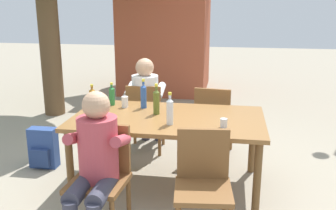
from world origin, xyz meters
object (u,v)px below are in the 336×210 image
Objects in this scene: bottle_amber at (92,97)px; bottle_blue at (144,96)px; bottle_clear at (170,111)px; person_in_plaid_shirt at (147,99)px; brick_kiosk at (166,18)px; dining_table at (168,124)px; chair_far_left at (145,114)px; chair_far_right at (213,118)px; table_knife at (96,122)px; cup_glass at (224,123)px; bottle_green at (112,95)px; person_in_white_shirt at (95,159)px; chair_near_right at (203,180)px; bottle_olive at (156,101)px; backpack_by_near_side at (43,149)px; cup_white at (125,102)px; chair_near_left at (101,172)px.

bottle_blue is at bearing 3.08° from bottle_amber.
bottle_blue reaches higher than bottle_clear.
person_in_plaid_shirt is at bearing 112.17° from bottle_clear.
brick_kiosk reaches higher than bottle_amber.
dining_table is 2.16× the size of chair_far_left.
chair_far_right is at bearing 0.03° from chair_far_left.
chair_far_left is 3.68× the size of table_knife.
table_knife is at bearing -177.60° from cup_glass.
bottle_green is at bearing -88.88° from brick_kiosk.
person_in_white_shirt is at bearing -115.31° from chair_far_right.
chair_near_right is 2.78× the size of bottle_olive.
person_in_white_shirt is at bearing -78.76° from bottle_green.
bottle_olive reaches higher than bottle_amber.
person_in_white_shirt is at bearing -90.00° from person_in_plaid_shirt.
bottle_blue is 1.00× the size of bottle_olive.
backpack_by_near_side is (-0.79, -0.13, -0.62)m from bottle_green.
chair_near_right is 0.79m from bottle_clear.
chair_far_right is (0.83, 0.00, 0.00)m from chair_far_left.
chair_near_right is at bearing -49.79° from cup_white.
chair_far_left is 0.82m from bottle_amber.
chair_near_left is 0.64m from table_knife.
chair_far_right is 0.99m from bottle_blue.
dining_table is 0.95m from chair_near_left.
dining_table is 2.16× the size of chair_near_right.
chair_near_left is 1.00× the size of chair_near_right.
cup_glass reaches higher than backpack_by_near_side.
bottle_clear is 0.93m from bottle_green.
chair_near_right reaches higher than cup_glass.
chair_near_left is (-0.42, -0.83, -0.17)m from dining_table.
bottle_olive reaches higher than dining_table.
bottle_olive is 1.24× the size of bottle_green.
bottle_clear is 3.71× the size of cup_glass.
cup_glass reaches higher than dining_table.
person_in_plaid_shirt reaches higher than bottle_clear.
brick_kiosk reaches higher than bottle_olive.
cup_white is (0.36, 0.02, -0.05)m from bottle_amber.
chair_near_left is at bearing -116.71° from dining_table.
cup_glass is (0.98, 0.70, 0.12)m from person_in_white_shirt.
bottle_amber reaches higher than chair_far_right.
chair_far_right is 1.45m from bottle_amber.
chair_far_right is 2.78× the size of bottle_olive.
cup_white is at bearing 94.24° from person_in_white_shirt.
cup_glass is at bearing -25.53° from cup_white.
bottle_blue is (0.11, -0.66, 0.21)m from person_in_plaid_shirt.
chair_near_right is 2.84× the size of bottle_clear.
bottle_amber is at bearing 110.55° from person_in_white_shirt.
chair_far_left is 0.89m from bottle_olive.
person_in_white_shirt is (-0.42, -0.94, -0.01)m from dining_table.
brick_kiosk is at bearing 95.38° from chair_far_left.
bottle_blue is (0.11, -0.55, 0.38)m from chair_far_left.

